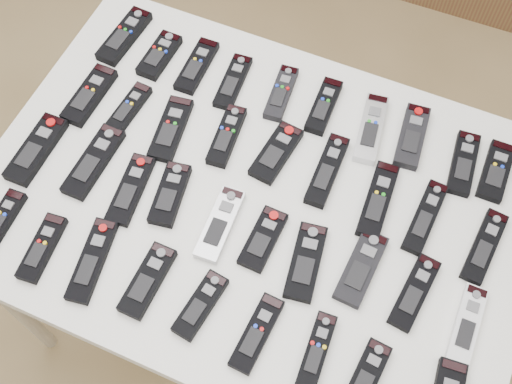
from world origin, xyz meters
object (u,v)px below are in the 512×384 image
at_px(remote_12, 171,129).
at_px(remote_22, 170,194).
at_px(remote_19, 36,149).
at_px(remote_29, 2,219).
at_px(remote_4, 281,93).
at_px(remote_8, 463,163).
at_px(remote_13, 227,136).
at_px(remote_5, 324,106).
at_px(remote_17, 425,217).
at_px(remote_31, 92,260).
at_px(remote_36, 366,376).
at_px(remote_33, 200,305).
at_px(remote_18, 484,247).
at_px(remote_30, 42,248).
at_px(remote_6, 371,129).
at_px(table, 256,208).
at_px(remote_28, 467,325).
at_px(remote_3, 233,82).
at_px(remote_35, 317,351).
at_px(remote_15, 327,170).
at_px(remote_24, 263,239).
at_px(remote_11, 129,109).
at_px(remote_34, 257,333).
at_px(remote_14, 276,153).
at_px(remote_26, 361,268).
at_px(remote_9, 496,171).
at_px(remote_2, 197,66).
at_px(remote_16, 378,200).
at_px(remote_10, 89,95).
at_px(remote_23, 220,224).
at_px(remote_32, 148,280).
at_px(remote_1, 159,55).
at_px(remote_0, 124,36).
at_px(remote_27, 414,292).
at_px(remote_21, 131,189).
at_px(remote_20, 94,161).

bearing_deg(remote_12, remote_22, -72.04).
xyz_separation_m(remote_19, remote_29, (0.03, -0.18, -0.00)).
bearing_deg(remote_29, remote_4, 49.53).
height_order(remote_8, remote_13, remote_13).
bearing_deg(remote_19, remote_8, 20.87).
distance_m(remote_5, remote_17, 0.37).
xyz_separation_m(remote_17, remote_31, (-0.63, -0.38, -0.00)).
distance_m(remote_13, remote_36, 0.63).
bearing_deg(remote_33, remote_18, 42.97).
xyz_separation_m(remote_4, remote_30, (-0.32, -0.59, 0.00)).
distance_m(remote_6, remote_33, 0.59).
xyz_separation_m(table, remote_17, (0.37, 0.10, 0.07)).
relative_size(remote_22, remote_28, 0.91).
relative_size(remote_3, remote_35, 1.06).
height_order(remote_15, remote_24, remote_15).
relative_size(remote_11, remote_15, 0.79).
relative_size(remote_12, remote_28, 1.03).
xyz_separation_m(remote_29, remote_34, (0.62, -0.01, -0.00)).
bearing_deg(remote_18, remote_12, -174.42).
bearing_deg(remote_14, remote_26, -28.45).
xyz_separation_m(remote_4, remote_29, (-0.44, -0.57, 0.00)).
height_order(remote_9, remote_13, remote_13).
xyz_separation_m(remote_2, remote_16, (0.54, -0.19, 0.00)).
xyz_separation_m(remote_9, remote_10, (-0.97, -0.19, 0.00)).
relative_size(remote_31, remote_35, 1.23).
distance_m(remote_23, remote_26, 0.32).
relative_size(remote_19, remote_32, 1.14).
height_order(remote_10, remote_13, same).
height_order(remote_12, remote_30, same).
relative_size(remote_13, remote_22, 1.07).
height_order(remote_29, remote_32, remote_32).
bearing_deg(remote_29, remote_13, 44.53).
xyz_separation_m(remote_4, remote_13, (-0.07, -0.17, 0.00)).
distance_m(remote_26, remote_30, 0.69).
height_order(remote_11, remote_35, remote_35).
bearing_deg(remote_1, remote_0, 171.28).
bearing_deg(remote_9, remote_22, -152.25).
xyz_separation_m(remote_4, remote_36, (0.42, -0.57, 0.00)).
bearing_deg(remote_27, remote_28, -5.03).
distance_m(remote_1, remote_31, 0.57).
bearing_deg(remote_33, remote_28, 26.37).
bearing_deg(remote_2, remote_21, -88.64).
bearing_deg(remote_11, remote_8, 16.21).
bearing_deg(remote_12, remote_34, -52.59).
distance_m(remote_9, remote_14, 0.51).
height_order(remote_6, remote_28, remote_6).
bearing_deg(remote_27, remote_30, -157.03).
xyz_separation_m(remote_29, remote_30, (0.12, -0.02, 0.00)).
relative_size(remote_11, remote_19, 0.79).
xyz_separation_m(remote_10, remote_20, (0.11, -0.16, -0.00)).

